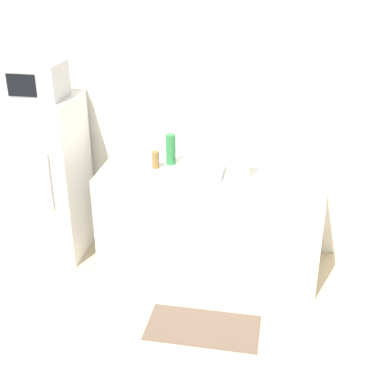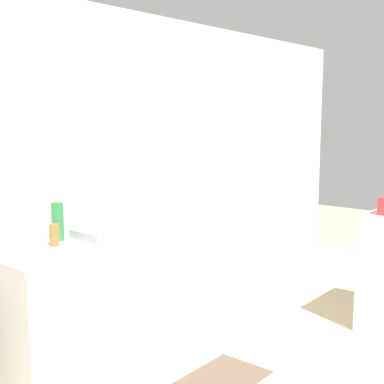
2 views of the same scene
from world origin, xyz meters
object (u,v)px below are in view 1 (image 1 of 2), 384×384
bottle_tall (171,149)px  paper_towel_roll (242,162)px  refrigerator (49,178)px  microwave (36,80)px  bottle_short (155,160)px

bottle_tall → paper_towel_roll: size_ratio=0.96×
refrigerator → bottle_tall: 1.15m
microwave → paper_towel_roll: 1.82m
bottle_tall → paper_towel_roll: (0.62, -0.18, 0.01)m
bottle_short → microwave: bearing=178.6°
bottle_tall → refrigerator: bearing=-175.7°
microwave → paper_towel_roll: size_ratio=1.62×
microwave → bottle_tall: 1.24m
refrigerator → paper_towel_roll: (1.73, -0.10, 0.32)m
microwave → bottle_short: (1.00, -0.02, -0.62)m
bottle_tall → bottle_short: bearing=-134.8°
bottle_tall → paper_towel_roll: paper_towel_roll is taller
bottle_short → paper_towel_roll: paper_towel_roll is taller
paper_towel_roll → microwave: bearing=176.8°
refrigerator → bottle_short: bearing=-1.5°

